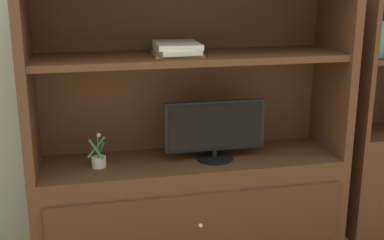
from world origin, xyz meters
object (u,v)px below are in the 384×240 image
(media_console, at_px, (190,173))
(upright_book_row, at_px, (375,35))
(potted_plant, at_px, (99,160))
(magazine_stack, at_px, (177,49))
(bookshelf_tall, at_px, (377,146))
(tv_monitor, at_px, (215,129))

(media_console, height_order, upright_book_row, media_console)
(potted_plant, xyz_separation_m, magazine_stack, (0.46, 0.02, 0.61))
(magazine_stack, relative_size, bookshelf_tall, 0.18)
(potted_plant, distance_m, bookshelf_tall, 1.76)
(tv_monitor, relative_size, bookshelf_tall, 0.34)
(media_console, bearing_deg, magazine_stack, -170.14)
(potted_plant, relative_size, magazine_stack, 0.64)
(bookshelf_tall, bearing_deg, upright_book_row, -175.11)
(magazine_stack, bearing_deg, bookshelf_tall, 0.58)
(tv_monitor, xyz_separation_m, bookshelf_tall, (1.09, 0.05, -0.20))
(tv_monitor, height_order, upright_book_row, upright_book_row)
(tv_monitor, relative_size, potted_plant, 2.94)
(potted_plant, bearing_deg, upright_book_row, 0.73)
(magazine_stack, relative_size, upright_book_row, 1.17)
(media_console, bearing_deg, bookshelf_tall, 0.01)
(upright_book_row, bearing_deg, potted_plant, -179.27)
(potted_plant, xyz_separation_m, upright_book_row, (1.66, 0.02, 0.65))
(tv_monitor, distance_m, magazine_stack, 0.52)
(tv_monitor, xyz_separation_m, upright_book_row, (0.99, 0.04, 0.51))
(tv_monitor, bearing_deg, upright_book_row, 2.45)
(media_console, height_order, potted_plant, media_console)
(magazine_stack, bearing_deg, potted_plant, -177.93)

